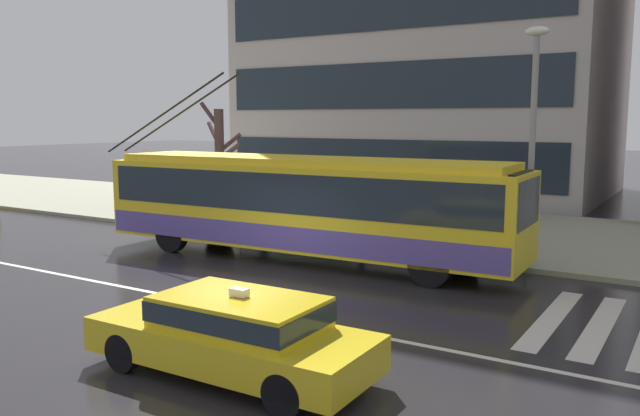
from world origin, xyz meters
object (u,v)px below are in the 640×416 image
at_px(trolleybus, 304,204).
at_px(pedestrian_at_shelter, 264,180).
at_px(street_lamp, 533,124).
at_px(street_tree_bare, 220,160).
at_px(pedestrian_approaching_curb, 362,209).
at_px(bus_shelter, 299,176).
at_px(taxi_oncoming_near, 234,331).

bearing_deg(trolleybus, pedestrian_at_shelter, 136.91).
relative_size(trolleybus, street_lamp, 2.20).
height_order(street_lamp, street_tree_bare, street_lamp).
bearing_deg(pedestrian_approaching_curb, bus_shelter, 169.74).
distance_m(pedestrian_at_shelter, pedestrian_approaching_curb, 4.78).
bearing_deg(pedestrian_approaching_curb, trolleybus, -92.98).
bearing_deg(taxi_oncoming_near, street_lamp, 78.27).
bearing_deg(street_tree_bare, bus_shelter, 6.36).
height_order(taxi_oncoming_near, bus_shelter, bus_shelter).
bearing_deg(street_tree_bare, pedestrian_at_shelter, 31.79).
xyz_separation_m(taxi_oncoming_near, street_tree_bare, (-9.50, 10.88, 1.74)).
xyz_separation_m(trolleybus, street_lamp, (5.66, 2.16, 2.21)).
xyz_separation_m(trolleybus, street_tree_bare, (-5.86, 3.32, 0.86)).
relative_size(bus_shelter, street_lamp, 0.66).
bearing_deg(taxi_oncoming_near, street_tree_bare, 131.14).
bearing_deg(trolleybus, bus_shelter, 125.39).
xyz_separation_m(bus_shelter, pedestrian_approaching_curb, (2.78, -0.50, -0.90)).
relative_size(trolleybus, pedestrian_at_shelter, 6.80).
height_order(taxi_oncoming_near, pedestrian_approaching_curb, pedestrian_approaching_curb).
xyz_separation_m(pedestrian_at_shelter, pedestrian_approaching_curb, (4.63, -1.00, -0.60)).
bearing_deg(trolleybus, pedestrian_approaching_curb, 87.02).
relative_size(trolleybus, bus_shelter, 3.32).
height_order(bus_shelter, street_lamp, street_lamp).
bearing_deg(street_tree_bare, trolleybus, -29.52).
bearing_deg(taxi_oncoming_near, trolleybus, 115.74).
relative_size(trolleybus, taxi_oncoming_near, 2.92).
height_order(taxi_oncoming_near, street_lamp, street_lamp).
distance_m(taxi_oncoming_near, street_tree_bare, 14.55).
xyz_separation_m(pedestrian_approaching_curb, street_lamp, (5.50, -1.02, 2.71)).
height_order(trolleybus, street_tree_bare, trolleybus).
distance_m(bus_shelter, street_tree_bare, 3.30).
distance_m(trolleybus, bus_shelter, 4.53).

